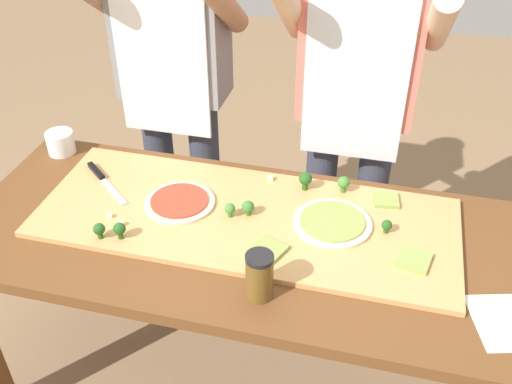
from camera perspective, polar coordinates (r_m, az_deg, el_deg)
The scene contains 24 objects.
ground_plane at distance 2.35m, azimuth -1.39°, elevation -18.17°, with size 8.00×8.00×0.00m, color #896B4C.
prep_table at distance 1.86m, azimuth -1.68°, elevation -6.32°, with size 1.74×0.75×0.75m.
cutting_board at distance 1.84m, azimuth -1.04°, elevation -2.53°, with size 1.31×0.51×0.02m, color tan.
chefs_knife at distance 2.06m, azimuth -14.89°, elevation 1.39°, with size 0.23×0.20×0.02m.
pizza_whole_pesto_green at distance 1.81m, azimuth 7.48°, elevation -2.98°, with size 0.24×0.24×0.02m.
pizza_whole_tomato_red at distance 1.89m, azimuth -7.50°, elevation -0.96°, with size 0.23×0.23×0.02m.
pizza_slice_near_right at distance 1.93m, azimuth 12.66°, elevation -0.78°, with size 0.08×0.08×0.01m, color #899E4C.
pizza_slice_far_left at distance 1.70m, azimuth 1.17°, elevation -5.66°, with size 0.09×0.09×0.01m, color #899E4C.
pizza_slice_near_left at distance 1.72m, azimuth 15.19°, elevation -6.43°, with size 0.09×0.09×0.01m, color #899E4C.
broccoli_floret_back_mid at distance 1.82m, azimuth -0.79°, elevation -1.50°, with size 0.04×0.04×0.05m.
broccoli_floret_front_right at distance 1.79m, azimuth -15.11°, elevation -3.58°, with size 0.04×0.04×0.05m.
broccoli_floret_front_mid at distance 1.93m, azimuth 8.58°, elevation 0.88°, with size 0.04×0.04×0.06m.
broccoli_floret_front_left at distance 1.93m, azimuth 4.87°, elevation 1.25°, with size 0.04×0.04×0.07m.
broccoli_floret_center_left at distance 1.77m, azimuth -13.23°, elevation -3.59°, with size 0.04×0.04×0.05m.
broccoli_floret_back_right at distance 1.79m, azimuth 12.69°, elevation -3.22°, with size 0.03×0.03×0.04m.
broccoli_floret_center_right at distance 1.81m, azimuth -2.58°, elevation -1.69°, with size 0.03×0.03×0.05m.
cheese_crumble_a at distance 1.98m, azimuth 1.43°, elevation 1.34°, with size 0.02×0.02×0.02m, color silver.
cheese_crumble_b at distance 1.87m, azimuth -14.16°, elevation -2.28°, with size 0.01×0.01×0.01m, color white.
cheese_crumble_c at distance 1.83m, azimuth -13.01°, elevation -3.04°, with size 0.01×0.01×0.01m, color white.
flour_cup at distance 2.27m, azimuth -18.59°, elevation 4.52°, with size 0.10×0.10×0.08m.
sauce_jar at distance 1.55m, azimuth 0.34°, elevation -8.21°, with size 0.08×0.08×0.14m.
recipe_note at distance 1.66m, azimuth 23.02°, elevation -11.65°, with size 0.15×0.19×0.00m, color white.
cook_left at distance 2.23m, azimuth -8.11°, elevation 11.71°, with size 0.54×0.39×1.67m.
cook_right at distance 2.09m, azimuth 9.80°, elevation 9.78°, with size 0.54×0.39×1.67m.
Camera 1 is at (0.39, -1.32, 1.90)m, focal length 40.82 mm.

